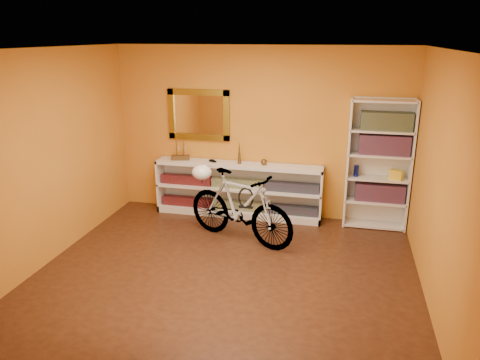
% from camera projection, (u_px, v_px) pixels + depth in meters
% --- Properties ---
extents(floor, '(4.50, 4.00, 0.01)m').
position_uv_depth(floor, '(227.00, 272.00, 5.56)').
color(floor, black).
rests_on(floor, ground).
extents(ceiling, '(4.50, 4.00, 0.01)m').
position_uv_depth(ceiling, '(225.00, 48.00, 4.77)').
color(ceiling, silver).
rests_on(ceiling, ground).
extents(back_wall, '(4.50, 0.01, 2.60)m').
position_uv_depth(back_wall, '(259.00, 133.00, 7.03)').
color(back_wall, '#C2731D').
rests_on(back_wall, ground).
extents(left_wall, '(0.01, 4.00, 2.60)m').
position_uv_depth(left_wall, '(49.00, 157.00, 5.65)').
color(left_wall, '#C2731D').
rests_on(left_wall, ground).
extents(right_wall, '(0.01, 4.00, 2.60)m').
position_uv_depth(right_wall, '(440.00, 183.00, 4.68)').
color(right_wall, '#C2731D').
rests_on(right_wall, ground).
extents(gilt_mirror, '(0.98, 0.06, 0.78)m').
position_uv_depth(gilt_mirror, '(199.00, 115.00, 7.12)').
color(gilt_mirror, olive).
rests_on(gilt_mirror, back_wall).
extents(wall_socket, '(0.09, 0.02, 0.09)m').
position_uv_depth(wall_socket, '(315.00, 202.00, 7.13)').
color(wall_socket, silver).
rests_on(wall_socket, back_wall).
extents(console_unit, '(2.60, 0.35, 0.85)m').
position_uv_depth(console_unit, '(238.00, 190.00, 7.18)').
color(console_unit, silver).
rests_on(console_unit, floor).
extents(cd_row_lower, '(2.50, 0.13, 0.14)m').
position_uv_depth(cd_row_lower, '(238.00, 205.00, 7.24)').
color(cd_row_lower, black).
rests_on(cd_row_lower, console_unit).
extents(cd_row_upper, '(2.50, 0.13, 0.14)m').
position_uv_depth(cd_row_upper, '(238.00, 183.00, 7.12)').
color(cd_row_upper, navy).
rests_on(cd_row_upper, console_unit).
extents(model_ship, '(0.30, 0.18, 0.34)m').
position_uv_depth(model_ship, '(180.00, 149.00, 7.20)').
color(model_ship, '#412912').
rests_on(model_ship, console_unit).
extents(toy_car, '(0.00, 0.00, 0.00)m').
position_uv_depth(toy_car, '(213.00, 162.00, 7.13)').
color(toy_car, black).
rests_on(toy_car, console_unit).
extents(bronze_ornament, '(0.06, 0.06, 0.36)m').
position_uv_depth(bronze_ornament, '(239.00, 152.00, 6.99)').
color(bronze_ornament, brown).
rests_on(bronze_ornament, console_unit).
extents(decorative_orb, '(0.10, 0.10, 0.10)m').
position_uv_depth(decorative_orb, '(264.00, 162.00, 6.95)').
color(decorative_orb, brown).
rests_on(decorative_orb, console_unit).
extents(bookcase, '(0.90, 0.30, 1.90)m').
position_uv_depth(bookcase, '(379.00, 165.00, 6.60)').
color(bookcase, silver).
rests_on(bookcase, floor).
extents(book_row_a, '(0.70, 0.22, 0.26)m').
position_uv_depth(book_row_a, '(380.00, 192.00, 6.71)').
color(book_row_a, maroon).
rests_on(book_row_a, bookcase).
extents(book_row_b, '(0.70, 0.22, 0.28)m').
position_uv_depth(book_row_b, '(384.00, 144.00, 6.49)').
color(book_row_b, maroon).
rests_on(book_row_b, bookcase).
extents(book_row_c, '(0.70, 0.22, 0.25)m').
position_uv_depth(book_row_c, '(386.00, 121.00, 6.39)').
color(book_row_c, '#173B51').
rests_on(book_row_c, bookcase).
extents(travel_mug, '(0.07, 0.07, 0.17)m').
position_uv_depth(travel_mug, '(356.00, 171.00, 6.67)').
color(travel_mug, navy).
rests_on(travel_mug, bookcase).
extents(red_tin, '(0.15, 0.15, 0.16)m').
position_uv_depth(red_tin, '(368.00, 123.00, 6.49)').
color(red_tin, maroon).
rests_on(red_tin, bookcase).
extents(yellow_bag, '(0.21, 0.17, 0.14)m').
position_uv_depth(yellow_bag, '(396.00, 175.00, 6.54)').
color(yellow_bag, yellow).
rests_on(yellow_bag, bookcase).
extents(bicycle, '(1.04, 1.75, 1.00)m').
position_uv_depth(bicycle, '(240.00, 207.00, 6.25)').
color(bicycle, silver).
rests_on(bicycle, floor).
extents(helmet, '(0.28, 0.27, 0.21)m').
position_uv_depth(helmet, '(202.00, 172.00, 6.49)').
color(helmet, white).
rests_on(helmet, bicycle).
extents(u_lock, '(0.21, 0.02, 0.21)m').
position_uv_depth(u_lock, '(246.00, 198.00, 6.15)').
color(u_lock, black).
rests_on(u_lock, bicycle).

